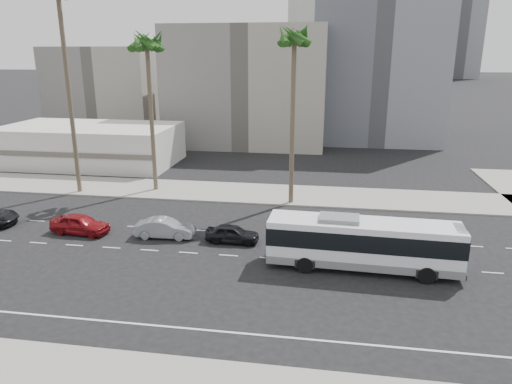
% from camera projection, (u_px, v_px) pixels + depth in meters
% --- Properties ---
extents(ground, '(700.00, 700.00, 0.00)m').
position_uv_depth(ground, '(312.00, 261.00, 32.97)').
color(ground, black).
rests_on(ground, ground).
extents(sidewalk_north, '(120.00, 7.00, 0.15)m').
position_uv_depth(sidewalk_north, '(318.00, 196.00, 47.62)').
color(sidewalk_north, gray).
rests_on(sidewalk_north, ground).
extents(commercial_low, '(22.00, 12.16, 5.00)m').
position_uv_depth(commercial_low, '(91.00, 145.00, 61.31)').
color(commercial_low, silver).
rests_on(commercial_low, ground).
extents(midrise_beige_west, '(24.00, 18.00, 18.00)m').
position_uv_depth(midrise_beige_west, '(250.00, 86.00, 74.78)').
color(midrise_beige_west, gray).
rests_on(midrise_beige_west, ground).
extents(midrise_gray_center, '(20.00, 20.00, 26.00)m').
position_uv_depth(midrise_gray_center, '(376.00, 59.00, 77.29)').
color(midrise_gray_center, slate).
rests_on(midrise_gray_center, ground).
extents(midrise_beige_far, '(18.00, 16.00, 15.00)m').
position_uv_depth(midrise_beige_far, '(112.00, 91.00, 83.80)').
color(midrise_beige_far, gray).
rests_on(midrise_beige_far, ground).
extents(civic_tower, '(42.00, 42.00, 129.00)m').
position_uv_depth(civic_tower, '(329.00, 6.00, 258.82)').
color(civic_tower, silver).
rests_on(civic_tower, ground).
extents(highrise_right, '(26.00, 26.00, 70.00)m').
position_uv_depth(highrise_right, '(424.00, 9.00, 234.01)').
color(highrise_right, slate).
rests_on(highrise_right, ground).
extents(highrise_far, '(22.00, 22.00, 60.00)m').
position_uv_depth(highrise_far, '(460.00, 23.00, 260.13)').
color(highrise_far, slate).
rests_on(highrise_far, ground).
extents(city_bus, '(12.80, 3.36, 3.65)m').
position_uv_depth(city_bus, '(363.00, 242.00, 31.29)').
color(city_bus, white).
rests_on(city_bus, ground).
extents(car_a, '(1.69, 4.13, 1.40)m').
position_uv_depth(car_a, '(232.00, 234.00, 36.06)').
color(car_a, black).
rests_on(car_a, ground).
extents(car_b, '(1.88, 4.71, 1.52)m').
position_uv_depth(car_b, '(165.00, 228.00, 37.01)').
color(car_b, gray).
rests_on(car_b, ground).
extents(car_c, '(2.36, 4.95, 1.63)m').
position_uv_depth(car_c, '(80.00, 224.00, 37.80)').
color(car_c, maroon).
rests_on(car_c, ground).
extents(palm_near, '(4.91, 4.91, 16.53)m').
position_uv_depth(palm_near, '(294.00, 42.00, 41.26)').
color(palm_near, brown).
rests_on(palm_near, ground).
extents(palm_mid, '(5.26, 5.26, 16.23)m').
position_uv_depth(palm_mid, '(147.00, 47.00, 45.69)').
color(palm_mid, brown).
rests_on(palm_mid, ground).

